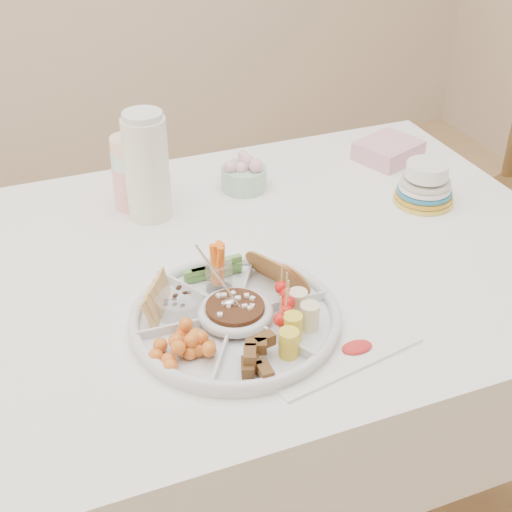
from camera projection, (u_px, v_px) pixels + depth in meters
name	position (u px, v px, depth m)	size (l,w,h in m)	color
floor	(231.00, 497.00, 1.90)	(4.00, 4.00, 0.00)	tan
dining_table	(228.00, 394.00, 1.69)	(1.52, 1.02, 0.76)	white
party_tray	(235.00, 315.00, 1.29)	(0.38, 0.38, 0.04)	silver
bean_dip	(235.00, 312.00, 1.29)	(0.11, 0.11, 0.04)	#3F2416
tortillas	(280.00, 275.00, 1.37)	(0.10, 0.10, 0.06)	#C26C33
carrot_cucumber	(214.00, 259.00, 1.37)	(0.10, 0.10, 0.09)	orange
pita_raisins	(166.00, 298.00, 1.30)	(0.12, 0.12, 0.06)	#EBAB6D
cherries	(184.00, 345.00, 1.20)	(0.11, 0.11, 0.05)	#CC500F
granola_chunks	(259.00, 355.00, 1.18)	(0.09, 0.09, 0.04)	brown
banana_tomato	(307.00, 307.00, 1.25)	(0.11, 0.11, 0.09)	#DBBE77
cup_stack	(129.00, 160.00, 1.62)	(0.09, 0.09, 0.24)	white
thermos	(147.00, 165.00, 1.57)	(0.10, 0.10, 0.26)	white
flower_bowl	(244.00, 173.00, 1.73)	(0.11, 0.11, 0.08)	#84BCA3
napkin_stack	(388.00, 151.00, 1.88)	(0.15, 0.13, 0.05)	#E7A4B7
plate_stack	(425.00, 185.00, 1.67)	(0.14, 0.14, 0.09)	#E8DD4B
placemat	(341.00, 354.00, 1.24)	(0.29, 0.10, 0.01)	white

